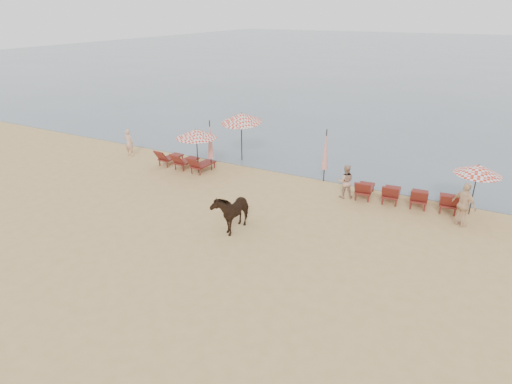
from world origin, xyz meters
TOP-DOWN VIEW (x-y plane):
  - ground at (0.00, 0.00)m, footprint 120.00×120.00m
  - sea at (0.00, 80.00)m, footprint 160.00×140.00m
  - lounger_cluster_left at (-5.98, 8.26)m, footprint 2.91×1.83m
  - lounger_cluster_right at (4.99, 9.06)m, footprint 4.22×2.09m
  - umbrella_open_left_a at (-4.92, 8.04)m, footprint 2.01×2.01m
  - umbrella_open_left_b at (-3.95, 10.78)m, footprint 2.15×2.19m
  - umbrella_open_right at (7.51, 9.30)m, footprint 1.76×1.76m
  - umbrella_closed_left at (-4.58, 8.72)m, footprint 0.32×0.32m
  - umbrella_closed_right at (1.07, 9.97)m, footprint 0.31×0.31m
  - cow at (-0.37, 3.77)m, footprint 0.83×1.80m
  - beachgoer_left at (-9.94, 8.53)m, footprint 0.59×0.42m
  - beachgoer_right_a at (2.52, 8.57)m, footprint 0.90×0.81m
  - beachgoer_right_b at (7.27, 8.03)m, footprint 1.09×0.96m

SIDE VIEW (x-z plane):
  - ground at x=0.00m, z-range 0.00..0.00m
  - sea at x=0.00m, z-range -0.03..0.03m
  - lounger_cluster_left at x=-5.98m, z-range 0.12..0.74m
  - lounger_cluster_right at x=4.99m, z-range 0.13..0.77m
  - beachgoer_right_a at x=2.52m, z-range 0.00..1.51m
  - cow at x=-0.37m, z-range 0.00..1.52m
  - beachgoer_left at x=-9.94m, z-range 0.00..1.53m
  - beachgoer_right_b at x=7.27m, z-range 0.00..1.76m
  - umbrella_closed_right at x=1.07m, z-range 0.30..2.87m
  - umbrella_closed_left at x=-4.58m, z-range 0.30..2.90m
  - umbrella_open_right at x=7.51m, z-range 0.86..3.00m
  - umbrella_open_left_a at x=-4.92m, z-range 0.91..3.20m
  - umbrella_open_left_b at x=-3.95m, z-range 1.00..3.74m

